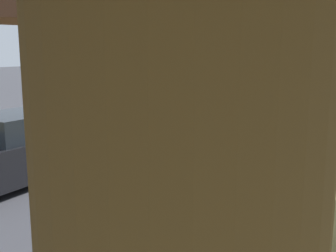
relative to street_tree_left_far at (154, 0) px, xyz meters
name	(u,v)px	position (x,y,z in m)	size (l,w,h in m)	color
street_tree_left_far	(154,0)	(0.00, 0.00, 0.00)	(4.11, 4.11, 6.96)	brown
parked_sedan_black	(15,151)	(3.52, -10.89, -4.62)	(2.05, 4.45, 1.57)	black
parked_sedan_tan	(168,112)	(3.35, -4.05, -4.62)	(2.05, 4.45, 1.57)	tan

